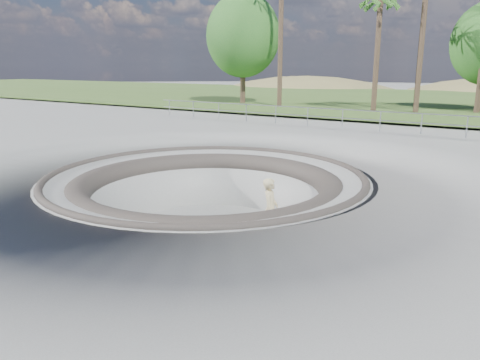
% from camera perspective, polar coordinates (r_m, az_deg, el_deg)
% --- Properties ---
extents(ground, '(180.00, 180.00, 0.00)m').
position_cam_1_polar(ground, '(15.07, -4.16, 0.56)').
color(ground, '#A8A8A3').
rests_on(ground, ground).
extents(skate_bowl, '(14.00, 14.00, 4.10)m').
position_cam_1_polar(skate_bowl, '(15.59, -4.04, -6.00)').
color(skate_bowl, '#A8A8A3').
rests_on(skate_bowl, ground).
extents(grass_strip, '(180.00, 36.00, 0.12)m').
position_cam_1_polar(grass_strip, '(46.66, 22.08, 8.92)').
color(grass_strip, '#436227').
rests_on(grass_strip, ground).
extents(safety_railing, '(25.00, 0.06, 1.03)m').
position_cam_1_polar(safety_railing, '(25.44, 12.38, 7.33)').
color(safety_railing, gray).
rests_on(safety_railing, ground).
extents(skateboard, '(0.79, 0.46, 0.08)m').
position_cam_1_polar(skateboard, '(14.59, 3.64, -7.44)').
color(skateboard, olive).
rests_on(skateboard, ground).
extents(skater, '(0.70, 0.84, 1.98)m').
position_cam_1_polar(skater, '(14.26, 3.70, -3.68)').
color(skater, beige).
rests_on(skater, skateboard).
extents(palm_b, '(2.60, 2.60, 8.69)m').
position_cam_1_polar(palm_b, '(34.49, 16.77, 20.23)').
color(palm_b, brown).
rests_on(palm_b, ground).
extents(bushy_tree_left, '(6.26, 5.69, 9.03)m').
position_cam_1_polar(bushy_tree_left, '(40.35, 0.35, 17.19)').
color(bushy_tree_left, brown).
rests_on(bushy_tree_left, ground).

